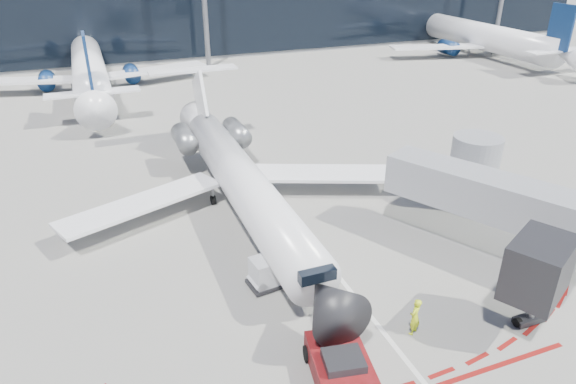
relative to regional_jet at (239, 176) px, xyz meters
name	(u,v)px	position (x,y,z in m)	size (l,w,h in m)	color
ground	(314,246)	(2.76, -6.02, -2.39)	(260.00, 260.00, 0.00)	gray
apron_centerline	(301,230)	(2.76, -4.02, -2.39)	(0.25, 40.00, 0.01)	silver
jet_bridge	(491,195)	(12.55, -9.03, 0.61)	(10.03, 15.20, 4.90)	#9C9EA5
regional_jet	(239,176)	(0.00, 0.00, 0.00)	(23.21, 28.62, 7.17)	white
pushback_tug	(341,367)	(-0.36, -15.73, -1.73)	(3.00, 5.87, 1.49)	#590D0C
ramp_worker	(415,317)	(4.00, -14.47, -1.45)	(0.69, 0.45, 1.88)	#CDE818
uld_container	(265,273)	(-1.16, -8.66, -1.59)	(1.90, 1.68, 1.63)	black
bg_airliner_1	(84,43)	(-8.00, 36.32, 2.93)	(32.89, 34.83, 10.64)	white
bg_airliner_2	(481,17)	(48.81, 35.88, 3.20)	(34.57, 36.60, 11.18)	white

